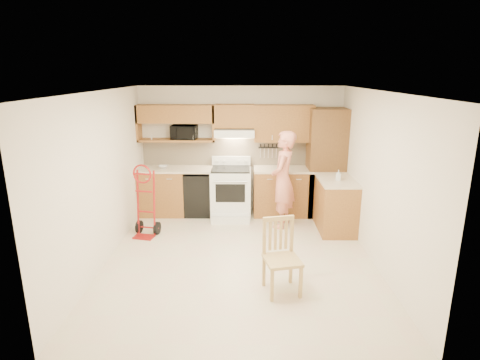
{
  "coord_description": "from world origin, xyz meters",
  "views": [
    {
      "loc": [
        0.06,
        -5.49,
        2.75
      ],
      "look_at": [
        0.0,
        0.5,
        1.1
      ],
      "focal_mm": 29.36,
      "sensor_mm": 36.0,
      "label": 1
    }
  ],
  "objects_px": {
    "microwave": "(184,132)",
    "dining_chair": "(282,257)",
    "hand_truck": "(144,204)",
    "person": "(283,180)",
    "range": "(231,189)"
  },
  "relations": [
    {
      "from": "range",
      "to": "hand_truck",
      "type": "height_order",
      "value": "hand_truck"
    },
    {
      "from": "microwave",
      "to": "dining_chair",
      "type": "bearing_deg",
      "value": -56.34
    },
    {
      "from": "dining_chair",
      "to": "range",
      "type": "bearing_deg",
      "value": 92.42
    },
    {
      "from": "hand_truck",
      "to": "person",
      "type": "bearing_deg",
      "value": 22.54
    },
    {
      "from": "person",
      "to": "dining_chair",
      "type": "bearing_deg",
      "value": 13.0
    },
    {
      "from": "range",
      "to": "dining_chair",
      "type": "relative_size",
      "value": 1.17
    },
    {
      "from": "microwave",
      "to": "hand_truck",
      "type": "distance_m",
      "value": 1.73
    },
    {
      "from": "microwave",
      "to": "hand_truck",
      "type": "xyz_separation_m",
      "value": [
        -0.54,
        -1.26,
        -1.05
      ]
    },
    {
      "from": "person",
      "to": "dining_chair",
      "type": "relative_size",
      "value": 1.83
    },
    {
      "from": "microwave",
      "to": "range",
      "type": "relative_size",
      "value": 0.43
    },
    {
      "from": "hand_truck",
      "to": "range",
      "type": "bearing_deg",
      "value": 45.35
    },
    {
      "from": "hand_truck",
      "to": "microwave",
      "type": "bearing_deg",
      "value": 78.19
    },
    {
      "from": "microwave",
      "to": "hand_truck",
      "type": "relative_size",
      "value": 0.43
    },
    {
      "from": "microwave",
      "to": "range",
      "type": "bearing_deg",
      "value": -12.1
    },
    {
      "from": "dining_chair",
      "to": "hand_truck",
      "type": "bearing_deg",
      "value": 128.17
    }
  ]
}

